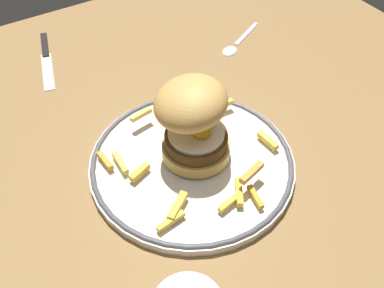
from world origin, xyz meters
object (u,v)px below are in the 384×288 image
dinner_plate (192,162)px  spoon (234,46)px  knife (46,55)px  burger (193,119)px

dinner_plate → spoon: size_ratio=2.30×
dinner_plate → spoon: dinner_plate is taller
knife → spoon: spoon is taller
burger → knife: (-9.69, 36.02, -7.45)cm
spoon → knife: bearing=152.7°
dinner_plate → knife: (-8.76, 37.30, -0.58)cm
knife → spoon: 35.12cm
burger → spoon: bearing=42.8°
burger → spoon: 30.22cm
burger → knife: size_ratio=0.76×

